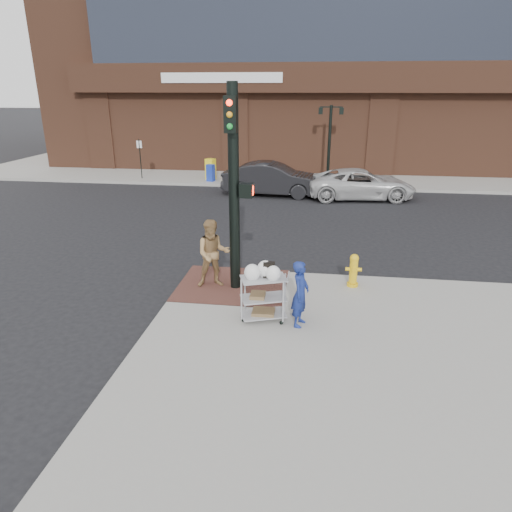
# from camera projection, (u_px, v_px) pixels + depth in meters

# --- Properties ---
(ground) EXTENTS (220.00, 220.00, 0.00)m
(ground) POSITION_uv_depth(u_px,v_px,m) (250.00, 307.00, 11.08)
(ground) COLOR black
(ground) RESTS_ON ground
(sidewalk_far) EXTENTS (65.00, 36.00, 0.15)m
(sidewalk_far) POSITION_uv_depth(u_px,v_px,m) (449.00, 149.00, 39.20)
(sidewalk_far) COLOR gray
(sidewalk_far) RESTS_ON ground
(brick_curb_ramp) EXTENTS (2.80, 2.40, 0.01)m
(brick_curb_ramp) POSITION_uv_depth(u_px,v_px,m) (233.00, 285.00, 11.94)
(brick_curb_ramp) COLOR #492622
(brick_curb_ramp) RESTS_ON sidewalk_near
(lamp_post) EXTENTS (1.32, 0.22, 4.00)m
(lamp_post) POSITION_uv_depth(u_px,v_px,m) (330.00, 135.00, 24.79)
(lamp_post) COLOR black
(lamp_post) RESTS_ON sidewalk_far
(parking_sign) EXTENTS (0.05, 0.05, 2.20)m
(parking_sign) POSITION_uv_depth(u_px,v_px,m) (140.00, 159.00, 25.68)
(parking_sign) COLOR black
(parking_sign) RESTS_ON sidewalk_far
(traffic_signal_pole) EXTENTS (0.61, 0.51, 5.00)m
(traffic_signal_pole) POSITION_uv_depth(u_px,v_px,m) (235.00, 185.00, 10.88)
(traffic_signal_pole) COLOR black
(traffic_signal_pole) RESTS_ON sidewalk_near
(woman_blue) EXTENTS (0.47, 0.60, 1.47)m
(woman_blue) POSITION_uv_depth(u_px,v_px,m) (300.00, 294.00, 9.70)
(woman_blue) COLOR navy
(woman_blue) RESTS_ON sidewalk_near
(pedestrian_tan) EXTENTS (1.02, 0.89, 1.78)m
(pedestrian_tan) POSITION_uv_depth(u_px,v_px,m) (213.00, 254.00, 11.60)
(pedestrian_tan) COLOR #997548
(pedestrian_tan) RESTS_ON sidewalk_near
(sedan_dark) EXTENTS (4.97, 2.05, 1.60)m
(sedan_dark) POSITION_uv_depth(u_px,v_px,m) (273.00, 179.00, 22.37)
(sedan_dark) COLOR black
(sedan_dark) RESTS_ON ground
(minivan_white) EXTENTS (5.29, 2.88, 1.41)m
(minivan_white) POSITION_uv_depth(u_px,v_px,m) (361.00, 184.00, 21.71)
(minivan_white) COLOR silver
(minivan_white) RESTS_ON ground
(utility_cart) EXTENTS (1.09, 0.83, 1.35)m
(utility_cart) POSITION_uv_depth(u_px,v_px,m) (264.00, 294.00, 9.99)
(utility_cart) COLOR #9B9CA0
(utility_cart) RESTS_ON sidewalk_near
(fire_hydrant) EXTENTS (0.41, 0.29, 0.88)m
(fire_hydrant) POSITION_uv_depth(u_px,v_px,m) (353.00, 270.00, 11.74)
(fire_hydrant) COLOR gold
(fire_hydrant) RESTS_ON sidewalk_near
(newsbox_yellow) EXTENTS (0.58, 0.55, 1.13)m
(newsbox_yellow) POSITION_uv_depth(u_px,v_px,m) (211.00, 169.00, 25.68)
(newsbox_yellow) COLOR yellow
(newsbox_yellow) RESTS_ON sidewalk_far
(newsbox_blue) EXTENTS (0.46, 0.44, 0.92)m
(newsbox_blue) POSITION_uv_depth(u_px,v_px,m) (211.00, 173.00, 25.12)
(newsbox_blue) COLOR #1A33A9
(newsbox_blue) RESTS_ON sidewalk_far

